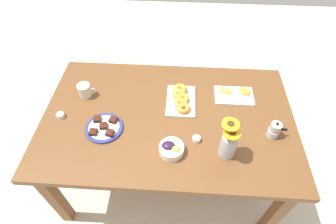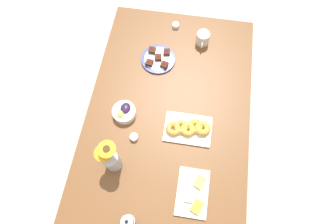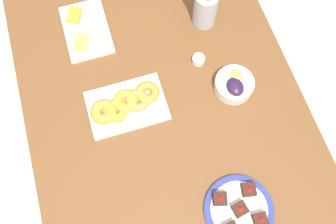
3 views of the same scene
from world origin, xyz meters
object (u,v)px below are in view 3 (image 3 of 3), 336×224
object	(u,v)px
jam_cup_berry	(199,60)
dessert_plate	(239,210)
cheese_platter	(85,29)
grape_bowl	(234,85)
croissant_platter	(125,105)
flower_vase	(206,6)
dining_table	(168,124)

from	to	relation	value
jam_cup_berry	dessert_plate	bearing A→B (deg)	174.90
cheese_platter	dessert_plate	world-z (taller)	dessert_plate
grape_bowl	dessert_plate	xyz separation A→B (m)	(-0.42, 0.14, -0.02)
croissant_platter	flower_vase	xyz separation A→B (m)	(0.27, -0.39, 0.07)
grape_bowl	flower_vase	world-z (taller)	flower_vase
grape_bowl	dessert_plate	world-z (taller)	grape_bowl
croissant_platter	dessert_plate	size ratio (longest dim) A/B	1.25
dining_table	croissant_platter	xyz separation A→B (m)	(0.08, 0.14, 0.11)
cheese_platter	jam_cup_berry	xyz separation A→B (m)	(-0.26, -0.38, 0.00)
jam_cup_berry	grape_bowl	bearing A→B (deg)	-148.69
cheese_platter	croissant_platter	bearing A→B (deg)	-169.19
flower_vase	jam_cup_berry	bearing A→B (deg)	154.51
dessert_plate	dining_table	bearing A→B (deg)	18.06
grape_bowl	dessert_plate	distance (m)	0.44
grape_bowl	jam_cup_berry	xyz separation A→B (m)	(0.14, 0.09, -0.01)
croissant_platter	dessert_plate	distance (m)	0.53
grape_bowl	croissant_platter	bearing A→B (deg)	83.87
grape_bowl	jam_cup_berry	distance (m)	0.17
croissant_platter	dessert_plate	xyz separation A→B (m)	(-0.46, -0.26, -0.01)
jam_cup_berry	dessert_plate	size ratio (longest dim) A/B	0.21
cheese_platter	jam_cup_berry	world-z (taller)	cheese_platter
jam_cup_berry	flower_vase	xyz separation A→B (m)	(0.17, -0.08, 0.08)
grape_bowl	croissant_platter	distance (m)	0.40
croissant_platter	flower_vase	world-z (taller)	flower_vase
grape_bowl	croissant_platter	world-z (taller)	grape_bowl
jam_cup_berry	dining_table	bearing A→B (deg)	135.52
croissant_platter	flower_vase	distance (m)	0.48
cheese_platter	dining_table	bearing A→B (deg)	-154.95
cheese_platter	grape_bowl	bearing A→B (deg)	-130.79
dessert_plate	flower_vase	bearing A→B (deg)	-10.09
jam_cup_berry	flower_vase	size ratio (longest dim) A/B	0.18
dessert_plate	flower_vase	size ratio (longest dim) A/B	0.85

